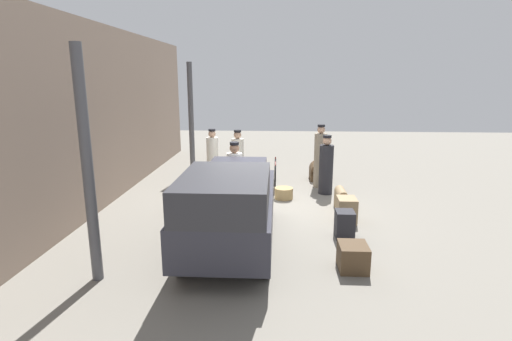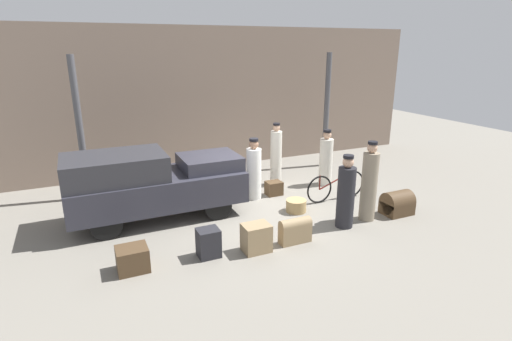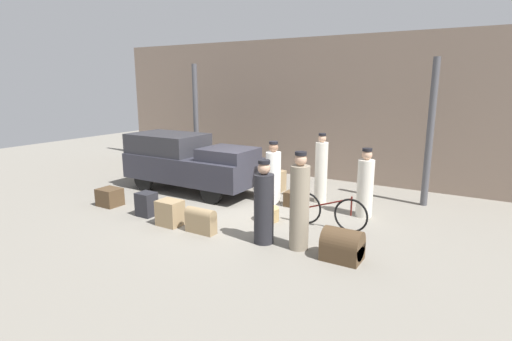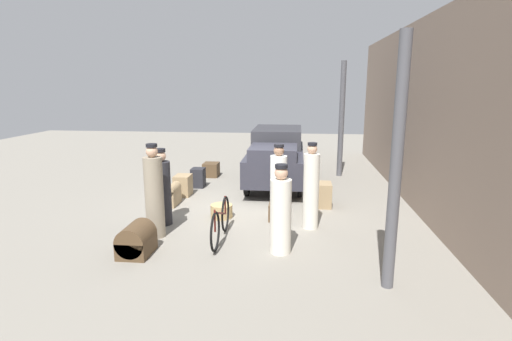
# 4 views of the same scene
# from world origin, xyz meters

# --- Properties ---
(ground_plane) EXTENTS (30.00, 30.00, 0.00)m
(ground_plane) POSITION_xyz_m (0.00, 0.00, 0.00)
(ground_plane) COLOR gray
(station_building_facade) EXTENTS (16.00, 0.15, 4.50)m
(station_building_facade) POSITION_xyz_m (0.00, 4.08, 2.25)
(station_building_facade) COLOR gray
(station_building_facade) RESTS_ON ground
(canopy_pillar_left) EXTENTS (0.17, 0.17, 3.70)m
(canopy_pillar_left) POSITION_xyz_m (-3.64, 2.57, 1.85)
(canopy_pillar_left) COLOR #4C4C51
(canopy_pillar_left) RESTS_ON ground
(canopy_pillar_right) EXTENTS (0.17, 0.17, 3.70)m
(canopy_pillar_right) POSITION_xyz_m (3.82, 2.57, 1.85)
(canopy_pillar_right) COLOR #4C4C51
(canopy_pillar_right) RESTS_ON ground
(truck) EXTENTS (3.96, 1.59, 1.62)m
(truck) POSITION_xyz_m (-2.30, 0.55, 0.89)
(truck) COLOR black
(truck) RESTS_ON ground
(bicycle) EXTENTS (1.77, 0.04, 0.78)m
(bicycle) POSITION_xyz_m (2.29, -0.27, 0.38)
(bicycle) COLOR black
(bicycle) RESTS_ON ground
(wicker_basket) EXTENTS (0.50, 0.50, 0.30)m
(wicker_basket) POSITION_xyz_m (0.96, -0.51, 0.15)
(wicker_basket) COLOR tan
(wicker_basket) RESTS_ON ground
(porter_carrying_trunk) EXTENTS (0.38, 0.38, 1.63)m
(porter_carrying_trunk) POSITION_xyz_m (2.75, 0.91, 0.74)
(porter_carrying_trunk) COLOR silver
(porter_carrying_trunk) RESTS_ON ground
(porter_standing_middle) EXTENTS (0.37, 0.37, 1.87)m
(porter_standing_middle) POSITION_xyz_m (2.23, -1.59, 0.86)
(porter_standing_middle) COLOR gray
(porter_standing_middle) RESTS_ON ground
(conductor_in_dark_uniform) EXTENTS (0.33, 0.33, 1.82)m
(conductor_in_dark_uniform) POSITION_xyz_m (1.42, 1.48, 0.85)
(conductor_in_dark_uniform) COLOR silver
(conductor_in_dark_uniform) RESTS_ON ground
(porter_with_bicycle) EXTENTS (0.39, 0.39, 1.66)m
(porter_with_bicycle) POSITION_xyz_m (1.52, -1.69, 0.76)
(porter_with_bicycle) COLOR #232328
(porter_with_bicycle) RESTS_ON ground
(porter_lifting_near_truck) EXTENTS (0.39, 0.39, 1.63)m
(porter_lifting_near_truck) POSITION_xyz_m (0.39, 0.75, 0.74)
(porter_lifting_near_truck) COLOR white
(porter_lifting_near_truck) RESTS_ON ground
(trunk_barrel_dark) EXTENTS (0.67, 0.25, 0.54)m
(trunk_barrel_dark) POSITION_xyz_m (0.12, -1.91, 0.28)
(trunk_barrel_dark) COLOR #937A56
(trunk_barrel_dark) RESTS_ON ground
(suitcase_tan_flat) EXTENTS (0.42, 0.37, 0.56)m
(suitcase_tan_flat) POSITION_xyz_m (-1.67, -1.71, 0.28)
(suitcase_tan_flat) COLOR #232328
(suitcase_tan_flat) RESTS_ON ground
(trunk_large_brown) EXTENTS (0.53, 0.42, 0.56)m
(trunk_large_brown) POSITION_xyz_m (-0.75, -1.90, 0.28)
(trunk_large_brown) COLOR #937A56
(trunk_large_brown) RESTS_ON ground
(suitcase_black_upright) EXTENTS (0.69, 0.53, 0.58)m
(suitcase_black_upright) POSITION_xyz_m (3.10, -1.64, 0.25)
(suitcase_black_upright) COLOR #4C3823
(suitcase_black_upright) RESTS_ON ground
(trunk_wicker_pale) EXTENTS (0.55, 0.48, 0.60)m
(trunk_wicker_pale) POSITION_xyz_m (-0.14, 1.80, 0.30)
(trunk_wicker_pale) COLOR #937A56
(trunk_wicker_pale) RESTS_ON ground
(suitcase_small_leather) EXTENTS (0.55, 0.48, 0.45)m
(suitcase_small_leather) POSITION_xyz_m (-3.08, -1.63, 0.22)
(suitcase_small_leather) COLOR #4C3823
(suitcase_small_leather) RESTS_ON ground
(trunk_umber_medium) EXTENTS (0.42, 0.35, 0.37)m
(trunk_umber_medium) POSITION_xyz_m (0.99, 0.75, 0.19)
(trunk_umber_medium) COLOR #4C3823
(trunk_umber_medium) RESTS_ON ground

